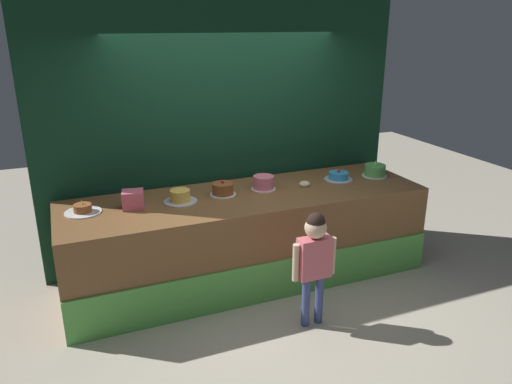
# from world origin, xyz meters

# --- Properties ---
(ground_plane) EXTENTS (12.00, 12.00, 0.00)m
(ground_plane) POSITION_xyz_m (0.00, 0.00, 0.00)
(ground_plane) COLOR #BCB29E
(stage_platform) EXTENTS (3.73, 1.11, 0.93)m
(stage_platform) POSITION_xyz_m (0.00, 0.54, 0.47)
(stage_platform) COLOR brown
(stage_platform) RESTS_ON ground_plane
(curtain_backdrop) EXTENTS (4.04, 0.08, 2.90)m
(curtain_backdrop) POSITION_xyz_m (0.00, 1.19, 1.45)
(curtain_backdrop) COLOR #113823
(curtain_backdrop) RESTS_ON ground_plane
(child_figure) EXTENTS (0.42, 0.19, 1.08)m
(child_figure) POSITION_xyz_m (0.22, -0.50, 0.70)
(child_figure) COLOR #3F4C8C
(child_figure) RESTS_ON ground_plane
(pink_box) EXTENTS (0.23, 0.21, 0.17)m
(pink_box) POSITION_xyz_m (-1.13, 0.60, 1.02)
(pink_box) COLOR #E46482
(pink_box) RESTS_ON stage_platform
(donut) EXTENTS (0.12, 0.12, 0.04)m
(donut) POSITION_xyz_m (0.68, 0.58, 0.96)
(donut) COLOR beige
(donut) RESTS_ON stage_platform
(cake_far_left) EXTENTS (0.33, 0.33, 0.13)m
(cake_far_left) POSITION_xyz_m (-1.59, 0.66, 0.97)
(cake_far_left) COLOR white
(cake_far_left) RESTS_ON stage_platform
(cake_left) EXTENTS (0.33, 0.33, 0.12)m
(cake_left) POSITION_xyz_m (-0.68, 0.60, 0.99)
(cake_left) COLOR silver
(cake_left) RESTS_ON stage_platform
(cake_center_left) EXTENTS (0.27, 0.27, 0.16)m
(cake_center_left) POSITION_xyz_m (-0.23, 0.63, 0.99)
(cake_center_left) COLOR white
(cake_center_left) RESTS_ON stage_platform
(cake_center_right) EXTENTS (0.26, 0.26, 0.15)m
(cake_center_right) POSITION_xyz_m (0.23, 0.64, 1.01)
(cake_center_right) COLOR white
(cake_center_right) RESTS_ON stage_platform
(cake_right) EXTENTS (0.32, 0.32, 0.12)m
(cake_right) POSITION_xyz_m (1.13, 0.63, 0.97)
(cake_right) COLOR silver
(cake_right) RESTS_ON stage_platform
(cake_far_right) EXTENTS (0.28, 0.28, 0.19)m
(cake_far_right) POSITION_xyz_m (1.59, 0.59, 1.00)
(cake_far_right) COLOR silver
(cake_far_right) RESTS_ON stage_platform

